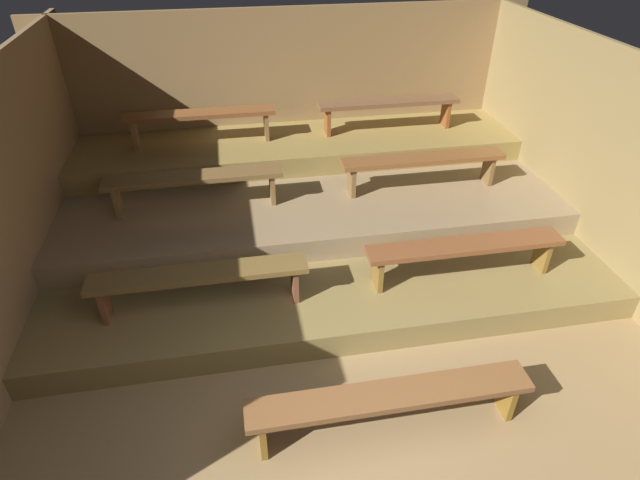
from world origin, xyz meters
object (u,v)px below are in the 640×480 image
Objects in this scene: bench_lower_right at (465,249)px; bench_upper_left at (200,117)px; bench_floor_center at (390,399)px; bench_lower_left at (200,278)px; bench_middle_right at (423,162)px; bench_upper_right at (388,106)px; bench_middle_left at (194,181)px.

bench_upper_left reaches higher than bench_lower_right.
bench_lower_left is (-1.40, 1.41, 0.26)m from bench_floor_center.
bench_middle_right is at bearing 67.05° from bench_floor_center.
bench_floor_center is at bearing -105.43° from bench_upper_right.
bench_upper_left is (-2.52, 2.64, 0.53)m from bench_lower_right.
bench_middle_right is at bearing 28.66° from bench_lower_left.
bench_upper_right reaches higher than bench_floor_center.
bench_upper_right is (-0.04, 2.64, 0.53)m from bench_lower_right.
bench_floor_center is at bearing -63.02° from bench_middle_left.
bench_upper_right reaches higher than bench_middle_left.
bench_lower_left and bench_lower_right have the same top height.
bench_upper_left is (0.08, 1.22, 0.26)m from bench_middle_left.
bench_floor_center is at bearing -112.95° from bench_middle_right.
bench_middle_left is (-0.04, 1.42, 0.26)m from bench_lower_left.
bench_lower_right reaches higher than bench_floor_center.
bench_middle_right reaches higher than bench_floor_center.
bench_lower_right is 1.04× the size of bench_upper_right.
bench_floor_center is 1.13× the size of bench_middle_left.
bench_lower_right is 2.98m from bench_middle_left.
bench_middle_right is at bearing -25.49° from bench_upper_left.
bench_upper_left reaches higher than bench_middle_right.
bench_middle_left is 1.02× the size of bench_upper_left.
bench_middle_left is 1.02× the size of bench_upper_right.
bench_floor_center is 3.12m from bench_middle_right.
bench_middle_right reaches higher than bench_lower_right.
bench_lower_right is at bearing -28.66° from bench_middle_left.
bench_lower_right is (2.56, 0.00, 0.00)m from bench_lower_left.
bench_upper_right is at bearing 0.00° from bench_upper_left.
bench_middle_left is 2.64m from bench_middle_right.
bench_floor_center is 1.11× the size of bench_lower_right.
bench_middle_left is at bearing 116.98° from bench_floor_center.
bench_upper_left is at bearing 108.56° from bench_floor_center.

